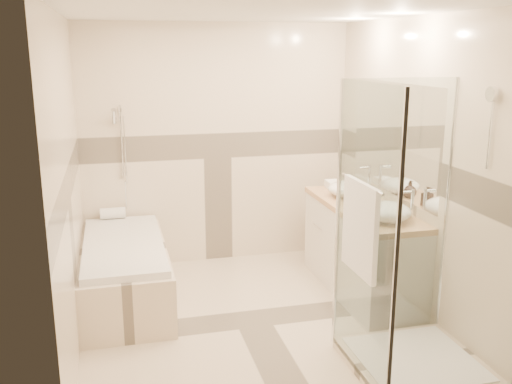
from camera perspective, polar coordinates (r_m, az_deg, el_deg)
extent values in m
cube|color=beige|center=(4.98, -0.42, -12.62)|extent=(2.80, 3.00, 0.01)
cube|color=silver|center=(4.45, -0.48, 17.58)|extent=(2.80, 3.00, 0.01)
cube|color=beige|center=(6.00, -3.88, 4.64)|extent=(2.80, 0.01, 2.50)
cube|color=beige|center=(3.16, 6.07, -4.13)|extent=(2.80, 0.01, 2.50)
cube|color=beige|center=(4.44, -18.33, 0.57)|extent=(0.01, 3.00, 2.50)
cube|color=beige|center=(5.07, 15.18, 2.41)|extent=(0.01, 3.00, 2.50)
cube|color=white|center=(5.29, 13.59, 5.18)|extent=(0.01, 1.60, 1.00)
cylinder|color=silver|center=(5.86, -13.29, 5.05)|extent=(0.02, 0.02, 0.70)
cube|color=beige|center=(5.35, -12.96, -8.04)|extent=(0.75, 1.70, 0.50)
cube|color=white|center=(5.25, -13.13, -5.21)|extent=(0.69, 1.60, 0.06)
ellipsoid|color=white|center=(5.27, -13.10, -5.72)|extent=(0.56, 1.40, 0.16)
cube|color=silver|center=(5.43, 10.47, -5.89)|extent=(0.55, 1.60, 0.80)
cylinder|color=silver|center=(4.92, 9.39, -6.11)|extent=(0.01, 0.24, 0.01)
cylinder|color=silver|center=(5.62, 6.16, -3.41)|extent=(0.01, 0.24, 0.01)
cube|color=tan|center=(5.30, 10.67, -1.57)|extent=(0.57, 1.62, 0.05)
cube|color=beige|center=(4.42, 15.62, -16.24)|extent=(0.90, 0.90, 0.08)
cube|color=white|center=(4.40, 15.66, -15.73)|extent=(0.80, 0.80, 0.01)
cube|color=white|center=(3.82, 10.79, -4.41)|extent=(0.01, 0.90, 2.00)
cube|color=white|center=(4.39, 13.64, -2.11)|extent=(0.90, 0.01, 2.00)
cylinder|color=silver|center=(3.44, 13.85, -6.69)|extent=(0.03, 0.03, 2.00)
cylinder|color=silver|center=(4.21, 8.16, -2.55)|extent=(0.03, 0.03, 2.00)
cylinder|color=silver|center=(4.62, 18.56, -1.65)|extent=(0.03, 0.03, 2.00)
cylinder|color=silver|center=(4.08, 22.50, 9.04)|extent=(0.03, 0.10, 0.10)
cylinder|color=silver|center=(3.70, 10.54, 0.83)|extent=(0.02, 0.60, 0.02)
cube|color=white|center=(3.78, 10.34, -3.60)|extent=(0.04, 0.48, 0.62)
ellipsoid|color=white|center=(5.56, 9.10, 0.30)|extent=(0.37, 0.37, 0.15)
ellipsoid|color=white|center=(4.83, 12.97, -1.93)|extent=(0.40, 0.40, 0.16)
cylinder|color=silver|center=(5.64, 11.24, 1.16)|extent=(0.03, 0.03, 0.30)
cylinder|color=silver|center=(5.59, 10.81, 2.39)|extent=(0.11, 0.03, 0.03)
cylinder|color=silver|center=(4.93, 15.33, -1.20)|extent=(0.03, 0.03, 0.25)
cylinder|color=silver|center=(4.88, 14.95, 0.00)|extent=(0.09, 0.02, 0.02)
imported|color=black|center=(5.12, 11.29, -0.84)|extent=(0.10, 0.10, 0.18)
imported|color=black|center=(5.39, 9.88, -0.08)|extent=(0.16, 0.16, 0.16)
cube|color=white|center=(5.86, 7.87, 0.69)|extent=(0.16, 0.25, 0.08)
cylinder|color=white|center=(5.96, -14.12, -2.07)|extent=(0.25, 0.11, 0.11)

